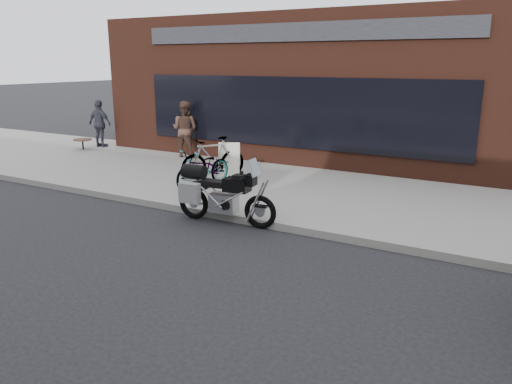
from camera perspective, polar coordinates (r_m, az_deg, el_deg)
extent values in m
plane|color=black|center=(6.64, -15.42, -13.96)|extent=(120.00, 120.00, 0.00)
cube|color=gray|center=(12.20, 8.28, 0.09)|extent=(44.00, 6.00, 0.15)
cube|color=#53271A|center=(19.09, 10.76, 11.86)|extent=(14.00, 10.00, 4.50)
cube|color=black|center=(14.49, 3.99, 9.05)|extent=(10.00, 0.08, 2.00)
cube|color=#26262B|center=(14.44, 4.16, 17.78)|extent=(10.00, 0.08, 0.50)
torus|color=black|center=(10.23, -7.12, -1.27)|extent=(0.67, 0.17, 0.66)
torus|color=black|center=(9.56, 0.48, -2.30)|extent=(0.67, 0.17, 0.66)
cube|color=#B7B7BC|center=(9.87, -3.71, -1.24)|extent=(0.57, 0.34, 0.38)
cube|color=black|center=(9.64, -2.20, 0.81)|extent=(0.52, 0.36, 0.26)
cube|color=black|center=(9.87, -4.76, 0.99)|extent=(0.57, 0.32, 0.12)
cube|color=black|center=(10.06, -6.47, 0.74)|extent=(0.31, 0.24, 0.14)
cube|color=black|center=(9.48, -0.60, 1.39)|extent=(0.20, 0.25, 0.22)
cube|color=silver|center=(9.40, -0.23, 2.81)|extent=(0.17, 0.31, 0.33)
cylinder|color=black|center=(9.49, -0.98, 1.83)|extent=(0.09, 0.69, 0.03)
cube|color=#B7B7BC|center=(10.09, -7.07, 1.57)|extent=(0.30, 0.32, 0.03)
cube|color=gray|center=(9.91, -7.60, -0.10)|extent=(0.43, 0.21, 0.40)
cylinder|color=black|center=(10.06, -7.09, 2.34)|extent=(0.50, 0.32, 0.28)
cylinder|color=#B7B7BC|center=(10.21, -5.24, -1.14)|extent=(0.55, 0.13, 0.19)
imported|color=gray|center=(12.14, -6.00, 2.73)|extent=(0.86, 1.85, 0.94)
imported|color=gray|center=(12.99, -4.90, 3.88)|extent=(1.33, 1.82, 1.08)
cube|color=white|center=(13.17, -3.11, 3.66)|extent=(0.63, 0.50, 0.90)
cube|color=white|center=(13.41, -3.01, 3.85)|extent=(0.63, 0.50, 0.90)
cylinder|color=black|center=(18.39, -19.18, 5.12)|extent=(0.05, 0.05, 0.32)
cylinder|color=#492922|center=(18.36, -19.22, 5.68)|extent=(0.63, 0.63, 0.04)
imported|color=brown|center=(16.11, -8.14, 7.13)|extent=(0.95, 0.79, 1.77)
imported|color=#383A48|center=(18.65, -17.41, 7.47)|extent=(0.98, 0.43, 1.66)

